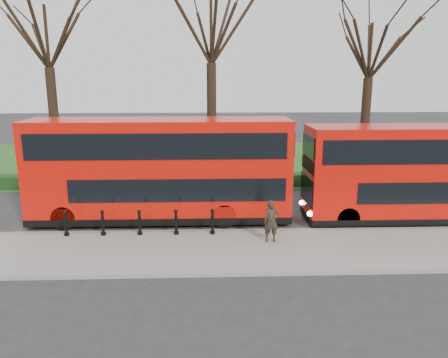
{
  "coord_description": "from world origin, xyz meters",
  "views": [
    {
      "loc": [
        1.76,
        -18.16,
        6.44
      ],
      "look_at": [
        2.44,
        0.5,
        2.0
      ],
      "focal_mm": 35.0,
      "sensor_mm": 36.0,
      "label": 1
    }
  ],
  "objects_px": {
    "bollard_row": "(140,223)",
    "bus_lead": "(160,171)",
    "bus_rear": "(427,174)",
    "pedestrian": "(271,221)"
  },
  "relations": [
    {
      "from": "bus_lead",
      "to": "pedestrian",
      "type": "height_order",
      "value": "bus_lead"
    },
    {
      "from": "bus_lead",
      "to": "bus_rear",
      "type": "bearing_deg",
      "value": -2.3
    },
    {
      "from": "bus_rear",
      "to": "pedestrian",
      "type": "height_order",
      "value": "bus_rear"
    },
    {
      "from": "bollard_row",
      "to": "bus_rear",
      "type": "distance_m",
      "value": 12.77
    },
    {
      "from": "pedestrian",
      "to": "bus_rear",
      "type": "bearing_deg",
      "value": 20.76
    },
    {
      "from": "bollard_row",
      "to": "bus_lead",
      "type": "height_order",
      "value": "bus_lead"
    },
    {
      "from": "bus_rear",
      "to": "pedestrian",
      "type": "bearing_deg",
      "value": -159.61
    },
    {
      "from": "bus_lead",
      "to": "bus_rear",
      "type": "xyz_separation_m",
      "value": [
        11.89,
        -0.48,
        -0.14
      ]
    },
    {
      "from": "bollard_row",
      "to": "bus_lead",
      "type": "distance_m",
      "value": 2.91
    },
    {
      "from": "bollard_row",
      "to": "bus_lead",
      "type": "xyz_separation_m",
      "value": [
        0.65,
        2.3,
        1.66
      ]
    }
  ]
}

